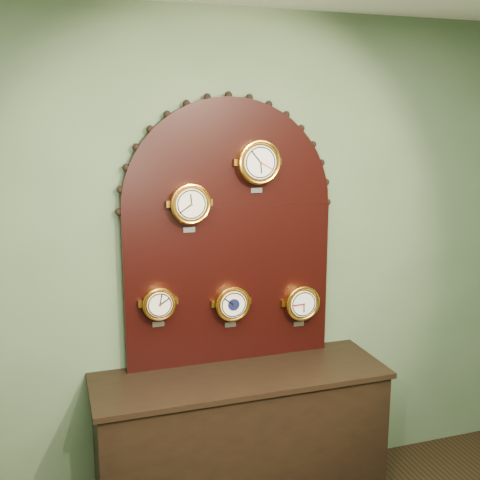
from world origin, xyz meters
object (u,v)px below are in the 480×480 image
object	(u,v)px
display_board	(229,225)
roman_clock	(190,204)
shop_counter	(241,444)
barometer	(232,303)
hygrometer	(159,303)
tide_clock	(301,303)
arabic_clock	(259,162)

from	to	relation	value
display_board	roman_clock	distance (m)	0.28
shop_counter	barometer	bearing A→B (deg)	91.61
hygrometer	barometer	world-z (taller)	hygrometer
hygrometer	tide_clock	bearing A→B (deg)	-0.05
tide_clock	shop_counter	bearing A→B (deg)	-160.08
arabic_clock	tide_clock	bearing A→B (deg)	0.18
hygrometer	display_board	bearing A→B (deg)	8.86
barometer	tide_clock	size ratio (longest dim) A/B	0.97
roman_clock	hygrometer	size ratio (longest dim) A/B	1.15
display_board	barometer	size ratio (longest dim) A/B	5.99
arabic_clock	barometer	size ratio (longest dim) A/B	1.16
display_board	barometer	xyz separation A→B (m)	(-0.00, -0.07, -0.44)
display_board	barometer	distance (m)	0.44
arabic_clock	tide_clock	xyz separation A→B (m)	(0.27, 0.00, -0.83)
barometer	arabic_clock	bearing A→B (deg)	-0.33
display_board	arabic_clock	xyz separation A→B (m)	(0.15, -0.07, 0.35)
roman_clock	hygrometer	xyz separation A→B (m)	(-0.18, 0.00, -0.54)
barometer	shop_counter	bearing A→B (deg)	-88.39
hygrometer	tide_clock	size ratio (longest dim) A/B	0.91
display_board	roman_clock	xyz separation A→B (m)	(-0.24, -0.07, 0.14)
roman_clock	arabic_clock	size ratio (longest dim) A/B	0.93
tide_clock	roman_clock	bearing A→B (deg)	-179.97
arabic_clock	hygrometer	xyz separation A→B (m)	(-0.57, 0.00, -0.75)
shop_counter	barometer	xyz separation A→B (m)	(-0.00, 0.15, 0.79)
display_board	roman_clock	bearing A→B (deg)	-164.32
roman_clock	tide_clock	xyz separation A→B (m)	(0.66, 0.00, -0.62)
tide_clock	arabic_clock	bearing A→B (deg)	-179.82
arabic_clock	roman_clock	bearing A→B (deg)	179.92
arabic_clock	hygrometer	size ratio (longest dim) A/B	1.24
roman_clock	arabic_clock	bearing A→B (deg)	-0.08
arabic_clock	barometer	distance (m)	0.80
display_board	tide_clock	size ratio (longest dim) A/B	5.82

